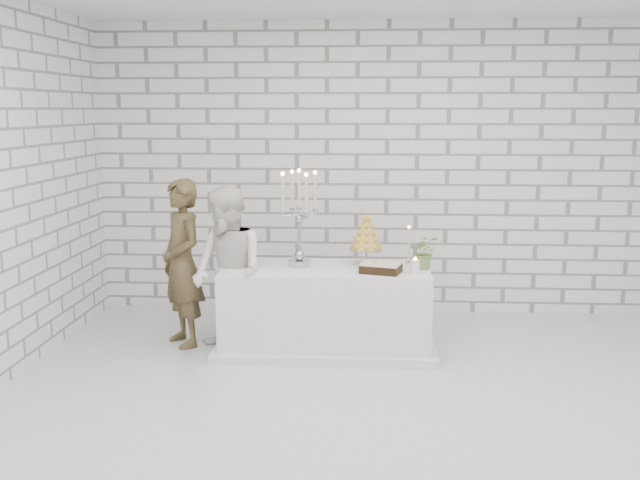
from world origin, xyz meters
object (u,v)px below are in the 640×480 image
at_px(candelabra, 299,218).
at_px(croquembouche, 366,239).
at_px(groom, 182,263).
at_px(bride, 228,272).
at_px(cake_table, 326,309).

relative_size(candelabra, croquembouche, 1.86).
distance_m(candelabra, croquembouche, 0.63).
bearing_deg(groom, bride, 25.03).
xyz_separation_m(cake_table, bride, (-0.84, -0.16, 0.36)).
distance_m(groom, bride, 0.52).
bearing_deg(cake_table, bride, -169.41).
bearing_deg(croquembouche, cake_table, -157.11).
bearing_deg(candelabra, groom, 178.26).
xyz_separation_m(candelabra, croquembouche, (0.59, 0.10, -0.20)).
bearing_deg(bride, candelabra, 64.73).
relative_size(cake_table, candelabra, 2.09).
distance_m(cake_table, bride, 0.92).
height_order(groom, croquembouche, groom).
height_order(groom, bride, groom).
distance_m(cake_table, croquembouche, 0.72).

